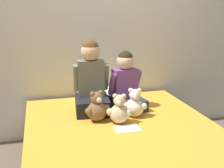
{
  "coord_description": "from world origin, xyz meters",
  "views": [
    {
      "loc": [
        -0.66,
        -2.08,
        1.45
      ],
      "look_at": [
        0.0,
        0.39,
        0.76
      ],
      "focal_mm": 45.0,
      "sensor_mm": 36.0,
      "label": 1
    }
  ],
  "objects": [
    {
      "name": "teddy_bear_between_children",
      "position": [
        -0.01,
        0.11,
        0.59
      ],
      "size": [
        0.22,
        0.17,
        0.27
      ],
      "rotation": [
        0.0,
        0.0,
        -0.33
      ],
      "color": "#D1B78E",
      "rests_on": "bed"
    },
    {
      "name": "child_on_left",
      "position": [
        -0.18,
        0.47,
        0.76
      ],
      "size": [
        0.36,
        0.4,
        0.69
      ],
      "rotation": [
        0.0,
        0.0,
        -0.1
      ],
      "color": "black",
      "rests_on": "bed"
    },
    {
      "name": "bed",
      "position": [
        0.0,
        0.0,
        0.24
      ],
      "size": [
        1.63,
        1.9,
        0.48
      ],
      "color": "brown",
      "rests_on": "ground_plane"
    },
    {
      "name": "teddy_bear_held_by_left_child",
      "position": [
        -0.19,
        0.21,
        0.59
      ],
      "size": [
        0.23,
        0.18,
        0.28
      ],
      "rotation": [
        0.0,
        0.0,
        0.24
      ],
      "color": "brown",
      "rests_on": "bed"
    },
    {
      "name": "wall_behind_bed",
      "position": [
        0.0,
        1.03,
        1.25
      ],
      "size": [
        8.0,
        0.06,
        2.5
      ],
      "color": "silver",
      "rests_on": "ground_plane"
    },
    {
      "name": "pillow_at_headboard",
      "position": [
        0.0,
        0.76,
        0.53
      ],
      "size": [
        0.53,
        0.32,
        0.11
      ],
      "color": "beige",
      "rests_on": "bed"
    },
    {
      "name": "sign_card",
      "position": [
        0.02,
        -0.02,
        0.48
      ],
      "size": [
        0.21,
        0.15,
        0.0
      ],
      "color": "white",
      "rests_on": "bed"
    },
    {
      "name": "teddy_bear_held_by_right_child",
      "position": [
        0.17,
        0.22,
        0.59
      ],
      "size": [
        0.22,
        0.17,
        0.27
      ],
      "rotation": [
        0.0,
        0.0,
        -0.32
      ],
      "color": "silver",
      "rests_on": "bed"
    },
    {
      "name": "child_on_right",
      "position": [
        0.16,
        0.47,
        0.72
      ],
      "size": [
        0.36,
        0.4,
        0.58
      ],
      "rotation": [
        0.0,
        0.0,
        0.19
      ],
      "color": "#282D47",
      "rests_on": "bed"
    }
  ]
}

